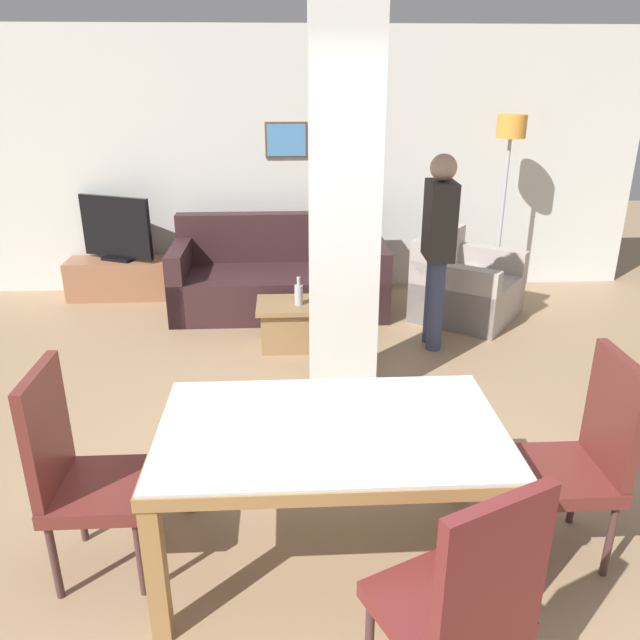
{
  "coord_description": "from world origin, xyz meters",
  "views": [
    {
      "loc": [
        -0.18,
        -2.45,
        2.24
      ],
      "look_at": [
        0.0,
        0.93,
        0.9
      ],
      "focal_mm": 35.0,
      "sensor_mm": 36.0,
      "label": 1
    }
  ],
  "objects_px": {
    "dining_chair_head_right": "(582,452)",
    "floor_lamp": "(509,147)",
    "dining_table": "(331,454)",
    "dining_chair_near_right": "(463,600)",
    "armchair": "(464,288)",
    "sofa": "(280,280)",
    "standing_person": "(438,240)",
    "tv_screen": "(116,229)",
    "dining_chair_head_left": "(79,468)",
    "bottle": "(299,294)",
    "tv_stand": "(122,278)",
    "coffee_table": "(294,324)"
  },
  "relations": [
    {
      "from": "dining_chair_head_left",
      "to": "bottle",
      "type": "xyz_separation_m",
      "value": [
        1.06,
        2.55,
        -0.07
      ]
    },
    {
      "from": "dining_chair_near_right",
      "to": "armchair",
      "type": "relative_size",
      "value": 0.84
    },
    {
      "from": "dining_chair_head_left",
      "to": "tv_stand",
      "type": "bearing_deg",
      "value": -168.72
    },
    {
      "from": "standing_person",
      "to": "tv_stand",
      "type": "bearing_deg",
      "value": 66.48
    },
    {
      "from": "dining_chair_head_right",
      "to": "armchair",
      "type": "bearing_deg",
      "value": -5.93
    },
    {
      "from": "sofa",
      "to": "armchair",
      "type": "xyz_separation_m",
      "value": [
        1.8,
        -0.3,
        -0.02
      ]
    },
    {
      "from": "dining_chair_near_right",
      "to": "coffee_table",
      "type": "xyz_separation_m",
      "value": [
        -0.53,
        3.45,
        -0.36
      ]
    },
    {
      "from": "dining_chair_head_right",
      "to": "sofa",
      "type": "relative_size",
      "value": 0.51
    },
    {
      "from": "sofa",
      "to": "dining_chair_near_right",
      "type": "bearing_deg",
      "value": 98.49
    },
    {
      "from": "dining_chair_head_left",
      "to": "standing_person",
      "type": "bearing_deg",
      "value": 138.86
    },
    {
      "from": "dining_table",
      "to": "dining_chair_head_left",
      "type": "relative_size",
      "value": 1.5
    },
    {
      "from": "dining_chair_near_right",
      "to": "coffee_table",
      "type": "distance_m",
      "value": 3.5
    },
    {
      "from": "dining_chair_near_right",
      "to": "coffee_table",
      "type": "height_order",
      "value": "dining_chair_near_right"
    },
    {
      "from": "armchair",
      "to": "dining_chair_head_left",
      "type": "bearing_deg",
      "value": -3.26
    },
    {
      "from": "dining_chair_head_right",
      "to": "floor_lamp",
      "type": "xyz_separation_m",
      "value": [
        0.82,
        3.77,
        1.0
      ]
    },
    {
      "from": "tv_stand",
      "to": "tv_screen",
      "type": "bearing_deg",
      "value": -63.43
    },
    {
      "from": "tv_stand",
      "to": "bottle",
      "type": "bearing_deg",
      "value": -37.87
    },
    {
      "from": "dining_chair_head_left",
      "to": "armchair",
      "type": "xyz_separation_m",
      "value": [
        2.69,
        3.25,
        -0.29
      ]
    },
    {
      "from": "dining_table",
      "to": "floor_lamp",
      "type": "xyz_separation_m",
      "value": [
        2.02,
        3.77,
        0.96
      ]
    },
    {
      "from": "dining_chair_near_right",
      "to": "tv_stand",
      "type": "height_order",
      "value": "dining_chair_near_right"
    },
    {
      "from": "tv_stand",
      "to": "dining_chair_head_right",
      "type": "bearing_deg",
      "value": -51.76
    },
    {
      "from": "floor_lamp",
      "to": "tv_stand",
      "type": "bearing_deg",
      "value": 176.64
    },
    {
      "from": "dining_table",
      "to": "floor_lamp",
      "type": "height_order",
      "value": "floor_lamp"
    },
    {
      "from": "dining_table",
      "to": "dining_chair_near_right",
      "type": "bearing_deg",
      "value": -65.15
    },
    {
      "from": "tv_screen",
      "to": "standing_person",
      "type": "xyz_separation_m",
      "value": [
        3.02,
        -1.45,
        0.21
      ]
    },
    {
      "from": "dining_table",
      "to": "tv_screen",
      "type": "distance_m",
      "value": 4.45
    },
    {
      "from": "dining_chair_near_right",
      "to": "standing_person",
      "type": "height_order",
      "value": "standing_person"
    },
    {
      "from": "dining_table",
      "to": "dining_chair_near_right",
      "type": "xyz_separation_m",
      "value": [
        0.39,
        -0.85,
        -0.03
      ]
    },
    {
      "from": "floor_lamp",
      "to": "dining_table",
      "type": "bearing_deg",
      "value": -118.22
    },
    {
      "from": "dining_table",
      "to": "floor_lamp",
      "type": "relative_size",
      "value": 0.85
    },
    {
      "from": "dining_chair_head_left",
      "to": "coffee_table",
      "type": "relative_size",
      "value": 1.66
    },
    {
      "from": "dining_chair_head_right",
      "to": "floor_lamp",
      "type": "relative_size",
      "value": 0.57
    },
    {
      "from": "dining_chair_head_right",
      "to": "armchair",
      "type": "height_order",
      "value": "dining_chair_head_right"
    },
    {
      "from": "coffee_table",
      "to": "floor_lamp",
      "type": "distance_m",
      "value": 2.81
    },
    {
      "from": "dining_chair_head_right",
      "to": "coffee_table",
      "type": "distance_m",
      "value": 2.94
    },
    {
      "from": "sofa",
      "to": "dining_table",
      "type": "bearing_deg",
      "value": 94.24
    },
    {
      "from": "sofa",
      "to": "floor_lamp",
      "type": "relative_size",
      "value": 1.12
    },
    {
      "from": "dining_chair_head_right",
      "to": "tv_screen",
      "type": "height_order",
      "value": "tv_screen"
    },
    {
      "from": "bottle",
      "to": "armchair",
      "type": "bearing_deg",
      "value": 23.1
    },
    {
      "from": "dining_chair_head_right",
      "to": "tv_stand",
      "type": "distance_m",
      "value": 5.1
    },
    {
      "from": "tv_screen",
      "to": "floor_lamp",
      "type": "bearing_deg",
      "value": -159.07
    },
    {
      "from": "armchair",
      "to": "sofa",
      "type": "bearing_deg",
      "value": -63.21
    },
    {
      "from": "sofa",
      "to": "bottle",
      "type": "relative_size",
      "value": 8.58
    },
    {
      "from": "dining_chair_near_right",
      "to": "standing_person",
      "type": "distance_m",
      "value": 3.49
    },
    {
      "from": "tv_screen",
      "to": "standing_person",
      "type": "distance_m",
      "value": 3.36
    },
    {
      "from": "coffee_table",
      "to": "floor_lamp",
      "type": "height_order",
      "value": "floor_lamp"
    },
    {
      "from": "dining_chair_head_left",
      "to": "tv_stand",
      "type": "xyz_separation_m",
      "value": [
        -0.8,
        4.0,
        -0.36
      ]
    },
    {
      "from": "dining_table",
      "to": "dining_chair_head_right",
      "type": "bearing_deg",
      "value": 0.0
    },
    {
      "from": "dining_chair_head_left",
      "to": "tv_stand",
      "type": "height_order",
      "value": "dining_chair_head_left"
    },
    {
      "from": "bottle",
      "to": "standing_person",
      "type": "distance_m",
      "value": 1.25
    }
  ]
}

